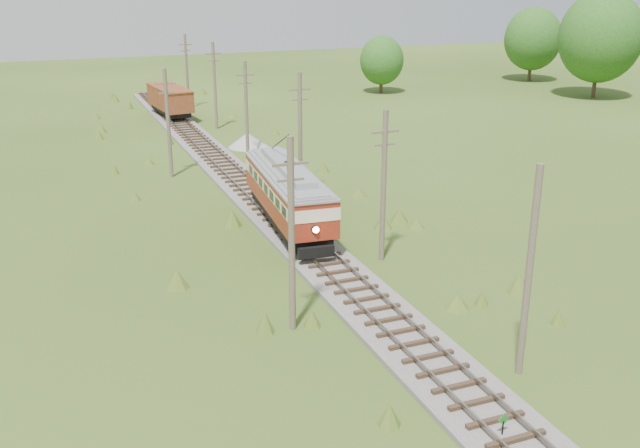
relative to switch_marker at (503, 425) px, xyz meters
name	(u,v)px	position (x,y,z in m)	size (l,w,h in m)	color
railbed_main	(247,188)	(0.20, 32.50, -0.44)	(3.60, 96.00, 0.57)	#605B54
switch_marker	(503,425)	(0.00, 0.00, 0.00)	(0.45, 0.06, 1.08)	black
streetcar	(288,190)	(0.20, 23.11, 2.04)	(4.02, 12.71, 5.76)	black
gondola	(170,99)	(0.20, 62.87, 1.52)	(3.77, 9.13, 2.95)	black
gravel_pile	(250,141)	(4.41, 46.03, 0.01)	(3.79, 4.02, 1.38)	gray
utility_pole_r_1	(529,274)	(3.30, 3.50, 3.77)	(0.30, 0.30, 8.80)	brown
utility_pole_r_2	(384,185)	(3.50, 16.50, 3.79)	(1.60, 0.30, 8.60)	brown
utility_pole_r_3	(300,135)	(3.40, 29.50, 3.99)	(1.60, 0.30, 9.00)	brown
utility_pole_r_4	(246,109)	(3.20, 42.50, 3.69)	(1.60, 0.30, 8.40)	brown
utility_pole_r_5	(215,85)	(3.60, 55.50, 3.94)	(1.60, 0.30, 8.90)	brown
utility_pole_r_6	(187,71)	(3.40, 68.50, 3.84)	(1.60, 0.30, 8.70)	brown
utility_pole_l_a	(292,234)	(-4.00, 10.50, 3.99)	(1.60, 0.30, 9.00)	brown
utility_pole_l_b	(168,122)	(-4.30, 38.50, 3.79)	(1.60, 0.30, 8.60)	brown
tree_right_4	(600,37)	(54.20, 56.50, 7.11)	(10.50, 10.50, 13.53)	#38281C
tree_right_5	(533,39)	(56.20, 72.50, 5.56)	(8.40, 8.40, 10.82)	#38281C
tree_mid_b	(382,60)	(30.20, 70.50, 3.70)	(5.88, 5.88, 7.57)	#38281C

